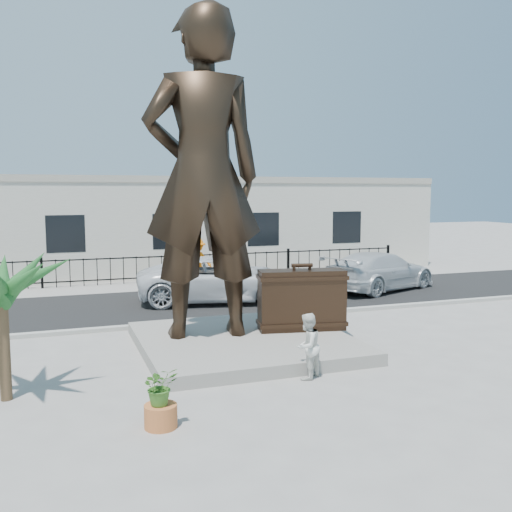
{
  "coord_description": "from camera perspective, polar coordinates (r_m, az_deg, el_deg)",
  "views": [
    {
      "loc": [
        -5.03,
        -12.02,
        3.98
      ],
      "look_at": [
        0.0,
        2.0,
        2.3
      ],
      "focal_mm": 40.0,
      "sensor_mm": 36.0,
      "label": 1
    }
  ],
  "objects": [
    {
      "name": "shrub",
      "position": [
        9.97,
        -9.56,
        -12.7
      ],
      "size": [
        0.67,
        0.6,
        0.65
      ],
      "primitive_type": "imported",
      "rotation": [
        0.0,
        0.0,
        0.17
      ],
      "color": "#3A6F24",
      "rests_on": "planter"
    },
    {
      "name": "curb",
      "position": [
        17.71,
        -2.75,
        -6.36
      ],
      "size": [
        40.0,
        0.25,
        0.12
      ],
      "primitive_type": "cube",
      "color": "#A5A399",
      "rests_on": "ground"
    },
    {
      "name": "palm_tree",
      "position": [
        12.28,
        -23.66,
        -13.02
      ],
      "size": [
        1.8,
        1.8,
        3.2
      ],
      "primitive_type": null,
      "color": "#1D5121",
      "rests_on": "ground"
    },
    {
      "name": "tourist",
      "position": [
        12.33,
        5.15,
        -8.97
      ],
      "size": [
        0.87,
        0.84,
        1.42
      ],
      "primitive_type": "imported",
      "rotation": [
        0.0,
        0.0,
        3.76
      ],
      "color": "white",
      "rests_on": "ground"
    },
    {
      "name": "car_silver",
      "position": [
        23.67,
        12.29,
        -1.47
      ],
      "size": [
        5.78,
        4.01,
        1.55
      ],
      "primitive_type": "imported",
      "rotation": [
        0.0,
        0.0,
        1.95
      ],
      "color": "silver",
      "rests_on": "street"
    },
    {
      "name": "worker",
      "position": [
        24.89,
        -5.84,
        -0.49
      ],
      "size": [
        1.35,
        0.89,
        1.95
      ],
      "primitive_type": "imported",
      "rotation": [
        0.0,
        0.0,
        0.14
      ],
      "color": "orange",
      "rests_on": "far_sidewalk"
    },
    {
      "name": "street",
      "position": [
        21.02,
        -5.54,
        -4.5
      ],
      "size": [
        40.0,
        7.0,
        0.01
      ],
      "primitive_type": "cube",
      "color": "black",
      "rests_on": "ground"
    },
    {
      "name": "suitcase",
      "position": [
        15.34,
        4.59,
        -4.38
      ],
      "size": [
        2.38,
        1.14,
        1.61
      ],
      "primitive_type": "cube",
      "rotation": [
        0.0,
        0.0,
        -0.19
      ],
      "color": "black",
      "rests_on": "plinth"
    },
    {
      "name": "plinth",
      "position": [
        14.76,
        -1.19,
        -8.6
      ],
      "size": [
        5.2,
        5.2,
        0.3
      ],
      "primitive_type": "cube",
      "color": "gray",
      "rests_on": "ground"
    },
    {
      "name": "planter",
      "position": [
        10.15,
        -9.5,
        -15.51
      ],
      "size": [
        0.56,
        0.56,
        0.4
      ],
      "primitive_type": "cylinder",
      "color": "#C06633",
      "rests_on": "ground"
    },
    {
      "name": "car_white",
      "position": [
        20.75,
        -3.69,
        -2.33
      ],
      "size": [
        6.29,
        3.86,
        1.63
      ],
      "primitive_type": "imported",
      "rotation": [
        0.0,
        0.0,
        1.36
      ],
      "color": "silver",
      "rests_on": "street"
    },
    {
      "name": "fence",
      "position": [
        25.55,
        -8.2,
        -1.23
      ],
      "size": [
        22.0,
        0.1,
        1.2
      ],
      "primitive_type": "cube",
      "color": "black",
      "rests_on": "ground"
    },
    {
      "name": "far_sidewalk",
      "position": [
        24.86,
        -7.81,
        -2.81
      ],
      "size": [
        40.0,
        2.5,
        0.02
      ],
      "primitive_type": "cube",
      "color": "#9E9991",
      "rests_on": "ground"
    },
    {
      "name": "ground",
      "position": [
        13.62,
        2.89,
        -10.56
      ],
      "size": [
        100.0,
        100.0,
        0.0
      ],
      "primitive_type": "plane",
      "color": "#9E9991",
      "rests_on": "ground"
    },
    {
      "name": "building",
      "position": [
        29.51,
        -9.89,
        2.88
      ],
      "size": [
        28.0,
        7.0,
        4.4
      ],
      "primitive_type": "cube",
      "color": "silver",
      "rests_on": "ground"
    },
    {
      "name": "statue",
      "position": [
        14.51,
        -5.34,
        8.07
      ],
      "size": [
        3.17,
        2.24,
        8.2
      ],
      "primitive_type": "imported",
      "rotation": [
        0.0,
        0.0,
        3.05
      ],
      "color": "black",
      "rests_on": "plinth"
    }
  ]
}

